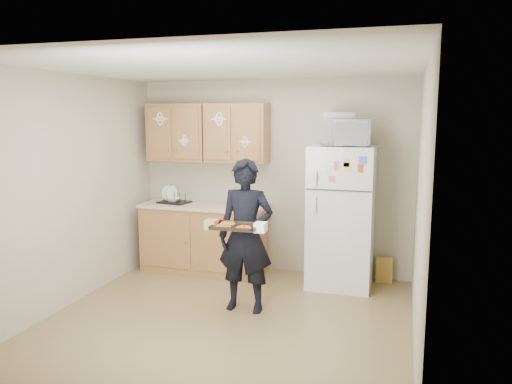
% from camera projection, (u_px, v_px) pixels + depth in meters
% --- Properties ---
extents(floor, '(3.60, 3.60, 0.00)m').
position_uv_depth(floor, '(226.00, 321.00, 5.02)').
color(floor, brown).
rests_on(floor, ground).
extents(ceiling, '(3.60, 3.60, 0.00)m').
position_uv_depth(ceiling, '(224.00, 67.00, 4.64)').
color(ceiling, silver).
rests_on(ceiling, wall_back).
extents(wall_back, '(3.60, 0.04, 2.50)m').
position_uv_depth(wall_back, '(273.00, 177.00, 6.53)').
color(wall_back, '#A9A289').
rests_on(wall_back, floor).
extents(wall_front, '(3.60, 0.04, 2.50)m').
position_uv_depth(wall_front, '(126.00, 245.00, 3.13)').
color(wall_front, '#A9A289').
rests_on(wall_front, floor).
extents(wall_left, '(0.04, 3.60, 2.50)m').
position_uv_depth(wall_left, '(68.00, 191.00, 5.34)').
color(wall_left, '#A9A289').
rests_on(wall_left, floor).
extents(wall_right, '(0.04, 3.60, 2.50)m').
position_uv_depth(wall_right, '(420.00, 209.00, 4.32)').
color(wall_right, '#A9A289').
rests_on(wall_right, floor).
extents(refrigerator, '(0.75, 0.70, 1.70)m').
position_uv_depth(refrigerator, '(341.00, 217.00, 5.97)').
color(refrigerator, silver).
rests_on(refrigerator, floor).
extents(base_cabinet, '(1.60, 0.60, 0.86)m').
position_uv_depth(base_cabinet, '(204.00, 239.00, 6.60)').
color(base_cabinet, olive).
rests_on(base_cabinet, floor).
extents(countertop, '(1.64, 0.64, 0.04)m').
position_uv_depth(countertop, '(204.00, 206.00, 6.53)').
color(countertop, beige).
rests_on(countertop, base_cabinet).
extents(upper_cab_left, '(0.80, 0.33, 0.75)m').
position_uv_depth(upper_cab_left, '(179.00, 132.00, 6.63)').
color(upper_cab_left, olive).
rests_on(upper_cab_left, wall_back).
extents(upper_cab_right, '(0.80, 0.33, 0.75)m').
position_uv_depth(upper_cab_right, '(237.00, 133.00, 6.39)').
color(upper_cab_right, olive).
rests_on(upper_cab_right, wall_back).
extents(cereal_box, '(0.20, 0.07, 0.32)m').
position_uv_depth(cereal_box, '(384.00, 270.00, 6.16)').
color(cereal_box, gold).
rests_on(cereal_box, floor).
extents(person, '(0.60, 0.40, 1.61)m').
position_uv_depth(person, '(246.00, 236.00, 5.22)').
color(person, black).
rests_on(person, floor).
extents(baking_tray, '(0.46, 0.34, 0.04)m').
position_uv_depth(baking_tray, '(236.00, 227.00, 4.91)').
color(baking_tray, black).
rests_on(baking_tray, person).
extents(pizza_front_left, '(0.15, 0.15, 0.02)m').
position_uv_depth(pizza_front_left, '(223.00, 226.00, 4.86)').
color(pizza_front_left, orange).
rests_on(pizza_front_left, baking_tray).
extents(pizza_front_right, '(0.15, 0.15, 0.02)m').
position_uv_depth(pizza_front_right, '(244.00, 227.00, 4.81)').
color(pizza_front_right, orange).
rests_on(pizza_front_right, baking_tray).
extents(pizza_back_left, '(0.15, 0.15, 0.02)m').
position_uv_depth(pizza_back_left, '(228.00, 223.00, 5.01)').
color(pizza_back_left, orange).
rests_on(pizza_back_left, baking_tray).
extents(microwave, '(0.60, 0.44, 0.31)m').
position_uv_depth(microwave, '(345.00, 133.00, 5.76)').
color(microwave, silver).
rests_on(microwave, refrigerator).
extents(foil_pan, '(0.38, 0.29, 0.08)m').
position_uv_depth(foil_pan, '(339.00, 116.00, 5.79)').
color(foil_pan, silver).
rests_on(foil_pan, microwave).
extents(dish_rack, '(0.42, 0.34, 0.15)m').
position_uv_depth(dish_rack, '(174.00, 197.00, 6.61)').
color(dish_rack, black).
rests_on(dish_rack, countertop).
extents(bowl, '(0.19, 0.19, 0.05)m').
position_uv_depth(bowl, '(173.00, 200.00, 6.62)').
color(bowl, white).
rests_on(bowl, dish_rack).
extents(soap_bottle, '(0.08, 0.08, 0.17)m').
position_uv_depth(soap_bottle, '(240.00, 200.00, 6.31)').
color(soap_bottle, silver).
rests_on(soap_bottle, countertop).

